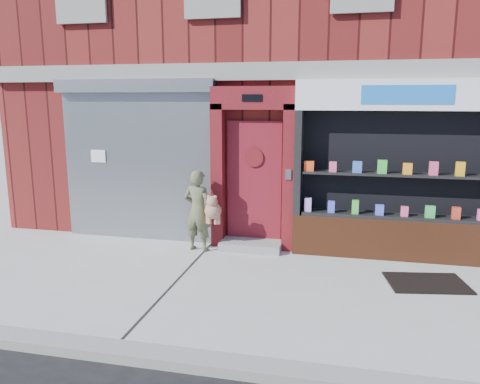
% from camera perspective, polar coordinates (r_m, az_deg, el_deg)
% --- Properties ---
extents(ground, '(80.00, 80.00, 0.00)m').
position_cam_1_polar(ground, '(6.87, 4.79, -11.76)').
color(ground, '#9E9E99').
rests_on(ground, ground).
extents(curb, '(60.00, 0.30, 0.12)m').
position_cam_1_polar(curb, '(4.96, 1.11, -20.72)').
color(curb, gray).
rests_on(curb, ground).
extents(building, '(12.00, 8.16, 8.00)m').
position_cam_1_polar(building, '(12.36, 9.14, 17.28)').
color(building, '#5A1514').
rests_on(building, ground).
extents(shutter_bay, '(3.10, 0.30, 3.04)m').
position_cam_1_polar(shutter_bay, '(9.10, -12.38, 4.94)').
color(shutter_bay, gray).
rests_on(shutter_bay, ground).
extents(red_door_bay, '(1.52, 0.58, 2.90)m').
position_cam_1_polar(red_door_bay, '(8.37, 1.63, 2.86)').
color(red_door_bay, '#510D12').
rests_on(red_door_bay, ground).
extents(pharmacy_bay, '(3.50, 0.41, 3.00)m').
position_cam_1_polar(pharmacy_bay, '(8.24, 18.87, 1.52)').
color(pharmacy_bay, '#622F17').
rests_on(pharmacy_bay, ground).
extents(woman, '(0.73, 0.43, 1.46)m').
position_cam_1_polar(woman, '(8.33, -4.94, -2.25)').
color(woman, '#54583A').
rests_on(woman, ground).
extents(doormat, '(1.23, 0.96, 0.03)m').
position_cam_1_polar(doormat, '(7.56, 21.79, -10.24)').
color(doormat, black).
rests_on(doormat, ground).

